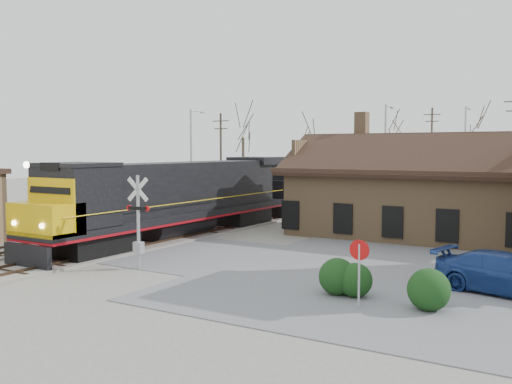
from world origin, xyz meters
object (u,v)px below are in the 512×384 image
depot (413,197)px  parked_car (507,274)px  locomotive_lead (172,197)px  locomotive_trailing (324,180)px

depot → parked_car: depot is taller
locomotive_lead → locomotive_trailing: 21.91m
depot → locomotive_trailing: bearing=132.6°
depot → locomotive_trailing: size_ratio=0.70×
locomotive_trailing → depot: bearing=-47.4°
locomotive_trailing → parked_car: (19.12, -25.67, -1.75)m
depot → parked_car: (7.13, -12.63, -1.63)m
depot → locomotive_trailing: depot is taller
depot → locomotive_lead: size_ratio=0.70×
depot → parked_car: 14.60m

